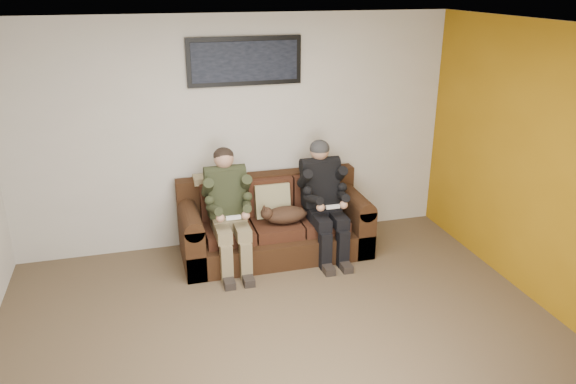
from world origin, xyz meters
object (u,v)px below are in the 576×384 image
object	(u,v)px
person_left	(228,203)
framed_poster	(245,61)
person_right	(323,193)
sofa	(273,225)
cat	(284,215)

from	to	relation	value
person_left	framed_poster	size ratio (longest dim) A/B	1.02
person_right	framed_poster	distance (m)	1.67
sofa	person_right	world-z (taller)	person_right
person_left	cat	world-z (taller)	person_left
sofa	person_left	distance (m)	0.68
sofa	cat	distance (m)	0.28
sofa	person_left	xyz separation A→B (m)	(-0.53, -0.17, 0.39)
sofa	cat	xyz separation A→B (m)	(0.08, -0.19, 0.20)
person_left	framed_poster	bearing A→B (deg)	59.50
person_left	person_right	xyz separation A→B (m)	(1.07, 0.00, 0.00)
cat	framed_poster	bearing A→B (deg)	115.52
person_right	cat	xyz separation A→B (m)	(-0.46, -0.02, -0.20)
framed_poster	sofa	bearing A→B (deg)	-62.97
person_left	framed_poster	xyz separation A→B (m)	(0.33, 0.56, 1.39)
person_right	person_left	bearing A→B (deg)	-179.98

